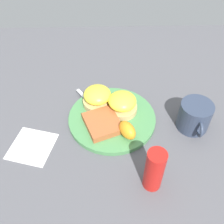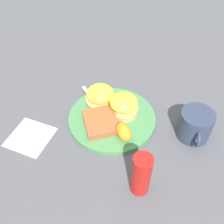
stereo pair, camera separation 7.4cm
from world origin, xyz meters
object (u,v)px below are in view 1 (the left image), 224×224
cup (195,116)px  hashbrown_patty (103,123)px  sandwich_benedict_left (122,104)px  fork (98,111)px  condiment_bottle (154,170)px  sandwich_benedict_right (97,97)px  orange_wedge (127,130)px

cup → hashbrown_patty: bearing=-89.2°
sandwich_benedict_left → fork: bearing=-88.2°
hashbrown_patty → condiment_bottle: size_ratio=0.82×
sandwich_benedict_left → hashbrown_patty: 0.08m
sandwich_benedict_right → condiment_bottle: (0.26, 0.13, 0.02)m
condiment_bottle → sandwich_benedict_right: bearing=-153.3°
hashbrown_patty → fork: size_ratio=0.57×
fork → cup: (0.05, 0.27, 0.03)m
orange_wedge → cup: cup is taller
sandwich_benedict_right → orange_wedge: sandwich_benedict_right is taller
orange_wedge → condiment_bottle: size_ratio=0.49×
sandwich_benedict_right → orange_wedge: (0.12, 0.08, -0.01)m
fork → condiment_bottle: 0.27m
sandwich_benedict_left → cup: size_ratio=0.75×
orange_wedge → condiment_bottle: bearing=20.1°
orange_wedge → fork: bearing=-139.1°
hashbrown_patty → fork: 0.06m
sandwich_benedict_left → orange_wedge: 0.09m
sandwich_benedict_left → fork: sandwich_benedict_left is taller
condiment_bottle → hashbrown_patty: bearing=-146.2°
sandwich_benedict_left → cup: cup is taller
cup → fork: bearing=-100.8°
sandwich_benedict_right → orange_wedge: 0.15m
cup → orange_wedge: bearing=-77.9°
sandwich_benedict_right → hashbrown_patty: bearing=9.5°
hashbrown_patty → fork: bearing=-166.6°
sandwich_benedict_left → orange_wedge: (0.09, 0.01, -0.01)m
fork → orange_wedge: bearing=40.9°
orange_wedge → condiment_bottle: (0.14, 0.05, 0.03)m
sandwich_benedict_left → orange_wedge: bearing=5.3°
condiment_bottle → cup: bearing=142.1°
hashbrown_patty → orange_wedge: bearing=60.9°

